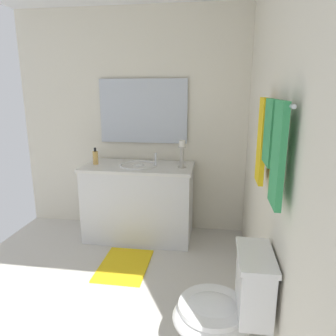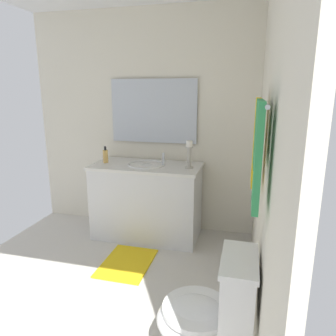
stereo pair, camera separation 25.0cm
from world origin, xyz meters
name	(u,v)px [view 1 (the left image)]	position (x,y,z in m)	size (l,w,h in m)	color
floor	(93,295)	(0.00, 0.00, -0.01)	(2.78, 2.60, 0.02)	beige
wall_back	(272,149)	(0.00, 1.30, 1.23)	(2.78, 0.04, 2.45)	silver
wall_left	(133,123)	(-1.39, 0.00, 1.23)	(0.04, 2.60, 2.45)	silver
vanity_cabinet	(139,202)	(-1.06, 0.14, 0.41)	(0.58, 1.17, 0.82)	silver
sink_basin	(138,169)	(-1.06, 0.14, 0.78)	(0.40, 0.40, 0.24)	white
mirror	(143,111)	(-1.34, 0.14, 1.36)	(0.02, 0.98, 0.70)	silver
candle_holder_tall	(182,153)	(-1.04, 0.60, 0.96)	(0.09, 0.09, 0.28)	#B7B2A5
soap_bottle	(95,157)	(-1.05, -0.33, 0.89)	(0.06, 0.06, 0.18)	#E5B259
toilet	(224,313)	(0.52, 1.02, 0.37)	(0.39, 0.54, 0.75)	white
towel_bar	(276,103)	(0.33, 1.24, 1.53)	(0.02, 0.02, 0.81)	silver
towel_near_vanity	(262,141)	(0.06, 1.22, 1.28)	(0.20, 0.03, 0.54)	yellow
towel_center	(270,132)	(0.33, 1.22, 1.37)	(0.23, 0.03, 0.35)	#389E59
towel_near_corner	(278,155)	(0.60, 1.22, 1.30)	(0.20, 0.03, 0.49)	#389E59
bath_mat	(124,265)	(-0.44, 0.14, 0.01)	(0.60, 0.44, 0.02)	yellow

